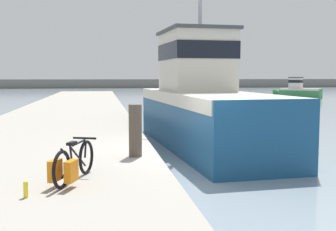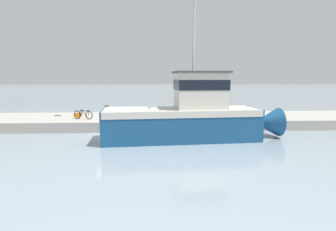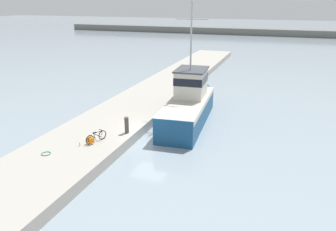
% 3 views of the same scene
% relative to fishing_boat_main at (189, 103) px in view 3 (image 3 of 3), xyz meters
% --- Properties ---
extents(ground_plane, '(320.00, 320.00, 0.00)m').
position_rel_fishing_boat_main_xyz_m(ground_plane, '(-1.47, -4.94, -1.58)').
color(ground_plane, '#84939E').
extents(dock_pier, '(5.85, 80.00, 0.75)m').
position_rel_fishing_boat_main_xyz_m(dock_pier, '(-5.25, -4.94, -1.21)').
color(dock_pier, '#A39E93').
rests_on(dock_pier, ground_plane).
extents(fishing_boat_main, '(3.55, 11.51, 9.48)m').
position_rel_fishing_boat_main_xyz_m(fishing_boat_main, '(0.00, 0.00, 0.00)').
color(fishing_boat_main, navy).
rests_on(fishing_boat_main, ground_plane).
extents(bicycle_touring, '(0.77, 1.59, 0.70)m').
position_rel_fishing_boat_main_xyz_m(bicycle_touring, '(-4.13, -7.96, -0.52)').
color(bicycle_touring, black).
rests_on(bicycle_touring, dock_pier).
extents(mooring_post, '(0.29, 0.29, 1.18)m').
position_rel_fishing_boat_main_xyz_m(mooring_post, '(-2.87, -5.76, -0.25)').
color(mooring_post, '#51473D').
rests_on(mooring_post, dock_pier).
extents(hose_coil, '(0.57, 0.57, 0.04)m').
position_rel_fishing_boat_main_xyz_m(hose_coil, '(-5.99, -10.43, -0.82)').
color(hose_coil, '#197A2D').
rests_on(hose_coil, dock_pier).
extents(water_bottle_by_bike, '(0.07, 0.07, 0.24)m').
position_rel_fishing_boat_main_xyz_m(water_bottle_by_bike, '(-4.75, -8.72, -0.72)').
color(water_bottle_by_bike, yellow).
rests_on(water_bottle_by_bike, dock_pier).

